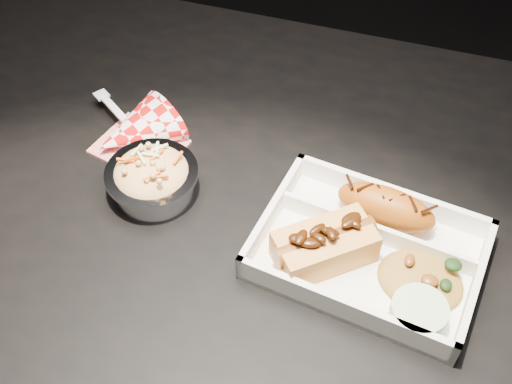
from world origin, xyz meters
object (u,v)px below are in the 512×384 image
dining_table (257,251)px  fried_pastry (386,207)px  napkin_fork (134,132)px  hotdog (325,244)px  foil_coleslaw_cup (152,177)px  food_tray (368,253)px

dining_table → fried_pastry: bearing=8.9°
napkin_fork → fried_pastry: bearing=28.2°
hotdog → foil_coleslaw_cup: bearing=130.2°
food_tray → hotdog: (-0.05, -0.02, 0.02)m
hotdog → napkin_fork: napkin_fork is taller
food_tray → napkin_fork: 0.35m
food_tray → napkin_fork: napkin_fork is taller
foil_coleslaw_cup → fried_pastry: bearing=7.3°
dining_table → food_tray: 0.18m
dining_table → napkin_fork: bearing=161.8°
fried_pastry → foil_coleslaw_cup: 0.29m
dining_table → foil_coleslaw_cup: (-0.13, -0.01, 0.12)m
fried_pastry → dining_table: bearing=-171.1°
food_tray → hotdog: 0.06m
dining_table → fried_pastry: 0.20m
fried_pastry → hotdog: bearing=-126.7°
dining_table → hotdog: hotdog is taller
food_tray → napkin_fork: (-0.34, 0.09, 0.01)m
napkin_fork → dining_table: bearing=16.6°
food_tray → napkin_fork: size_ratio=1.70×
fried_pastry → hotdog: hotdog is taller
fried_pastry → napkin_fork: bearing=173.4°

